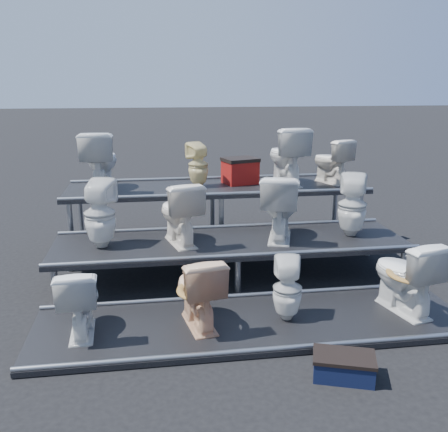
{
  "coord_description": "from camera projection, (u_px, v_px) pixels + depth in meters",
  "views": [
    {
      "loc": [
        -0.93,
        -5.62,
        2.32
      ],
      "look_at": [
        -0.07,
        0.1,
        0.74
      ],
      "focal_mm": 40.0,
      "sensor_mm": 36.0,
      "label": 1
    }
  ],
  "objects": [
    {
      "name": "ground",
      "position": [
        231.0,
        276.0,
        6.11
      ],
      "size": [
        80.0,
        80.0,
        0.0
      ],
      "primitive_type": "plane",
      "color": "black",
      "rests_on": "ground"
    },
    {
      "name": "tier_front",
      "position": [
        252.0,
        323.0,
        4.86
      ],
      "size": [
        4.2,
        1.2,
        0.06
      ],
      "primitive_type": "cube",
      "color": "black",
      "rests_on": "ground"
    },
    {
      "name": "tier_mid",
      "position": [
        231.0,
        259.0,
        6.05
      ],
      "size": [
        4.2,
        1.2,
        0.46
      ],
      "primitive_type": "cube",
      "color": "black",
      "rests_on": "ground"
    },
    {
      "name": "tier_back",
      "position": [
        217.0,
        215.0,
        7.24
      ],
      "size": [
        4.2,
        1.2,
        0.86
      ],
      "primitive_type": "cube",
      "color": "black",
      "rests_on": "ground"
    },
    {
      "name": "toilet_0",
      "position": [
        79.0,
        300.0,
        4.53
      ],
      "size": [
        0.4,
        0.67,
        0.66
      ],
      "primitive_type": "imported",
      "rotation": [
        0.0,
        0.0,
        3.19
      ],
      "color": "silver",
      "rests_on": "tier_front"
    },
    {
      "name": "toilet_1",
      "position": [
        198.0,
        290.0,
        4.68
      ],
      "size": [
        0.51,
        0.76,
        0.71
      ],
      "primitive_type": "imported",
      "rotation": [
        0.0,
        0.0,
        3.31
      ],
      "color": "#D9A780",
      "rests_on": "tier_front"
    },
    {
      "name": "toilet_2",
      "position": [
        287.0,
        289.0,
        4.82
      ],
      "size": [
        0.34,
        0.34,
        0.63
      ],
      "primitive_type": "imported",
      "rotation": [
        0.0,
        0.0,
        2.93
      ],
      "color": "silver",
      "rests_on": "tier_front"
    },
    {
      "name": "toilet_3",
      "position": [
        405.0,
        275.0,
        4.97
      ],
      "size": [
        0.59,
        0.83,
        0.77
      ],
      "primitive_type": "imported",
      "rotation": [
        0.0,
        0.0,
        3.37
      ],
      "color": "silver",
      "rests_on": "tier_front"
    },
    {
      "name": "toilet_4",
      "position": [
        100.0,
        214.0,
        5.67
      ],
      "size": [
        0.44,
        0.44,
        0.79
      ],
      "primitive_type": "imported",
      "rotation": [
        0.0,
        0.0,
        2.88
      ],
      "color": "silver",
      "rests_on": "tier_mid"
    },
    {
      "name": "toilet_5",
      "position": [
        179.0,
        212.0,
        5.8
      ],
      "size": [
        0.58,
        0.81,
        0.75
      ],
      "primitive_type": "imported",
      "rotation": [
        0.0,
        0.0,
        3.38
      ],
      "color": "silver",
      "rests_on": "tier_mid"
    },
    {
      "name": "toilet_6",
      "position": [
        280.0,
        207.0,
        5.97
      ],
      "size": [
        0.66,
        0.88,
        0.8
      ],
      "primitive_type": "imported",
      "rotation": [
        0.0,
        0.0,
        2.84
      ],
      "color": "silver",
      "rests_on": "tier_mid"
    },
    {
      "name": "toilet_7",
      "position": [
        352.0,
        205.0,
        6.1
      ],
      "size": [
        0.45,
        0.46,
        0.77
      ],
      "primitive_type": "imported",
      "rotation": [
        0.0,
        0.0,
        2.76
      ],
      "color": "silver",
      "rests_on": "tier_mid"
    },
    {
      "name": "toilet_8",
      "position": [
        100.0,
        161.0,
        6.79
      ],
      "size": [
        0.51,
        0.82,
        0.81
      ],
      "primitive_type": "imported",
      "rotation": [
        0.0,
        0.0,
        3.07
      ],
      "color": "silver",
      "rests_on": "tier_back"
    },
    {
      "name": "toilet_9",
      "position": [
        198.0,
        165.0,
        7.0
      ],
      "size": [
        0.37,
        0.37,
        0.63
      ],
      "primitive_type": "imported",
      "rotation": [
        0.0,
        0.0,
        3.52
      ],
      "color": "beige",
      "rests_on": "tier_back"
    },
    {
      "name": "toilet_10",
      "position": [
        287.0,
        156.0,
        7.16
      ],
      "size": [
        0.53,
        0.85,
        0.83
      ],
      "primitive_type": "imported",
      "rotation": [
        0.0,
        0.0,
        3.22
      ],
      "color": "silver",
      "rests_on": "tier_back"
    },
    {
      "name": "toilet_11",
      "position": [
        331.0,
        161.0,
        7.28
      ],
      "size": [
        0.56,
        0.72,
        0.65
      ],
      "primitive_type": "imported",
      "rotation": [
        0.0,
        0.0,
        3.5
      ],
      "color": "silver",
      "rests_on": "tier_back"
    },
    {
      "name": "red_crate",
      "position": [
        240.0,
        172.0,
        7.27
      ],
      "size": [
        0.54,
        0.47,
        0.33
      ],
      "primitive_type": "cube",
      "rotation": [
        0.0,
        0.0,
        0.29
      ],
      "color": "#9F1611",
      "rests_on": "tier_back"
    },
    {
      "name": "step_stool",
      "position": [
        343.0,
        368.0,
        4.01
      ],
      "size": [
        0.54,
        0.42,
        0.17
      ],
      "primitive_type": "cube",
      "rotation": [
        0.0,
        0.0,
        -0.34
      ],
      "color": "black",
      "rests_on": "ground"
    }
  ]
}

